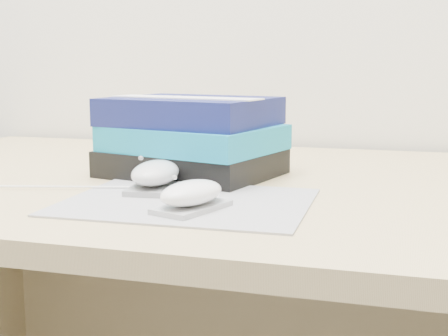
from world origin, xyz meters
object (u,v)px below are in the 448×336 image
(book_stack, at_px, (192,137))
(pouch, at_px, (206,130))
(mouse_rear, at_px, (156,175))
(mouse_front, at_px, (192,195))
(desk, at_px, (306,312))

(book_stack, bearing_deg, pouch, 98.94)
(pouch, bearing_deg, book_stack, -81.06)
(mouse_rear, height_order, book_stack, book_stack)
(book_stack, bearing_deg, mouse_front, -71.09)
(desk, height_order, pouch, pouch)
(mouse_rear, xyz_separation_m, book_stack, (0.01, 0.14, 0.04))
(mouse_rear, distance_m, pouch, 0.29)
(mouse_front, height_order, pouch, pouch)
(mouse_rear, relative_size, mouse_front, 1.07)
(desk, xyz_separation_m, book_stack, (-0.18, -0.05, 0.30))
(mouse_rear, bearing_deg, mouse_front, -48.91)
(mouse_rear, bearing_deg, desk, 45.13)
(book_stack, relative_size, pouch, 2.21)
(mouse_front, relative_size, pouch, 0.82)
(mouse_front, xyz_separation_m, pouch, (-0.11, 0.39, 0.04))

